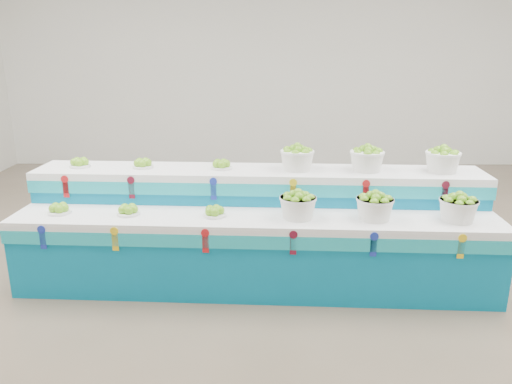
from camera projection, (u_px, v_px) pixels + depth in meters
ground at (293, 285)px, 4.67m from camera, size 10.00×10.00×0.00m
back_wall at (278, 56)px, 8.90m from camera, size 10.00×0.00×10.00m
display_stand at (256, 228)px, 4.67m from camera, size 4.41×1.33×1.02m
plate_lower_left at (59, 208)px, 4.44m from camera, size 0.22×0.22×0.10m
plate_lower_mid at (128, 209)px, 4.40m from camera, size 0.22×0.22×0.10m
plate_lower_right at (214, 211)px, 4.36m from camera, size 0.22×0.22×0.10m
basket_lower_left at (298, 205)px, 4.30m from camera, size 0.34×0.34×0.24m
basket_lower_mid at (375, 206)px, 4.27m from camera, size 0.34×0.34×0.24m
basket_lower_right at (458, 208)px, 4.23m from camera, size 0.34×0.34×0.24m
plate_upper_left at (80, 162)px, 4.87m from camera, size 0.22×0.22×0.10m
plate_upper_mid at (143, 163)px, 4.84m from camera, size 0.22×0.22×0.10m
plate_upper_right at (221, 164)px, 4.79m from camera, size 0.22×0.22×0.10m
basket_upper_left at (297, 158)px, 4.73m from camera, size 0.34×0.34×0.24m
basket_upper_mid at (367, 159)px, 4.70m from camera, size 0.34×0.34×0.24m
basket_upper_right at (443, 160)px, 4.66m from camera, size 0.34×0.34×0.24m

